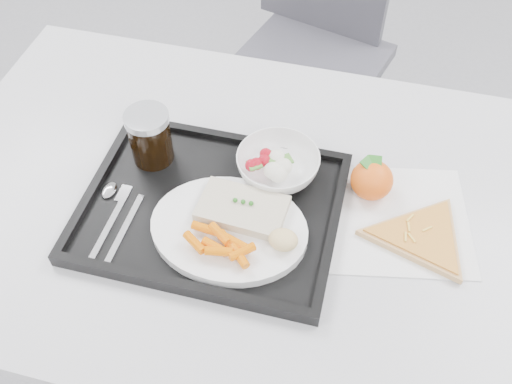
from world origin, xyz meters
name	(u,v)px	position (x,y,z in m)	size (l,w,h in m)	color
table	(244,219)	(0.00, 0.30, 0.68)	(1.20, 0.80, 0.75)	silver
chair	(314,27)	(-0.01, 1.16, 0.54)	(0.52, 0.52, 0.93)	#403F46
tray	(212,208)	(-0.05, 0.26, 0.76)	(0.45, 0.35, 0.03)	black
dinner_plate	(229,229)	(0.00, 0.21, 0.77)	(0.27, 0.27, 0.02)	white
fish_fillet	(242,209)	(0.01, 0.24, 0.79)	(0.15, 0.10, 0.03)	beige
bread_roll	(283,240)	(0.10, 0.19, 0.80)	(0.05, 0.04, 0.03)	#E5B17E
salad_bowl	(278,165)	(0.05, 0.36, 0.79)	(0.15, 0.15, 0.05)	white
cola_glass	(150,136)	(-0.19, 0.34, 0.82)	(0.08, 0.08, 0.11)	black
cutlery	(115,211)	(-0.21, 0.20, 0.77)	(0.08, 0.17, 0.01)	silver
napkin	(397,219)	(0.28, 0.32, 0.75)	(0.29, 0.28, 0.00)	white
tangerine	(372,180)	(0.22, 0.37, 0.79)	(0.10, 0.10, 0.07)	orange
pizza_slice	(422,237)	(0.32, 0.28, 0.76)	(0.26, 0.26, 0.02)	tan
carrot_pile	(222,244)	(0.00, 0.16, 0.80)	(0.12, 0.07, 0.02)	orange
salad_contents	(272,165)	(0.04, 0.35, 0.80)	(0.09, 0.07, 0.03)	#A40C1A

